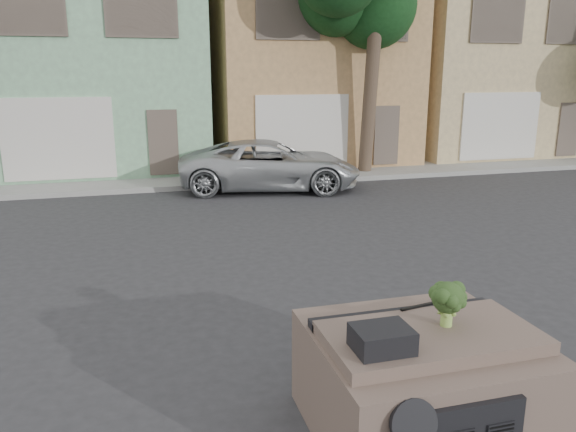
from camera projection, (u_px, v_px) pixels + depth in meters
name	position (u px, v px, depth m)	size (l,w,h in m)	color
ground_plane	(318.00, 308.00, 8.23)	(120.00, 120.00, 0.00)	#303033
sidewalk	(214.00, 177.00, 18.01)	(40.00, 3.00, 0.15)	gray
townhouse_mint	(96.00, 60.00, 19.91)	(7.20, 8.20, 7.55)	#84B78D
townhouse_tan	(298.00, 61.00, 21.86)	(7.20, 8.20, 7.55)	tan
townhouse_beige	(468.00, 62.00, 23.80)	(7.20, 8.20, 7.55)	tan
silver_pickup	(271.00, 189.00, 16.55)	(2.40, 5.21, 1.45)	#B5B9BC
tree_near	(372.00, 43.00, 17.61)	(4.40, 4.00, 8.50)	#123615
car_dashboard	(420.00, 379.00, 5.30)	(2.00, 1.80, 1.12)	brown
instrument_hump	(382.00, 339.00, 4.65)	(0.48, 0.38, 0.20)	black
wiper_arm	(430.00, 304.00, 5.58)	(0.70, 0.03, 0.02)	black
broccoli	(447.00, 304.00, 5.08)	(0.35, 0.35, 0.43)	#233917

